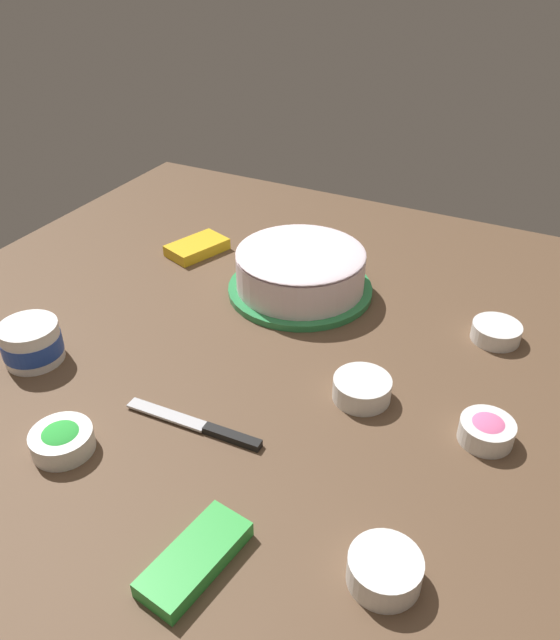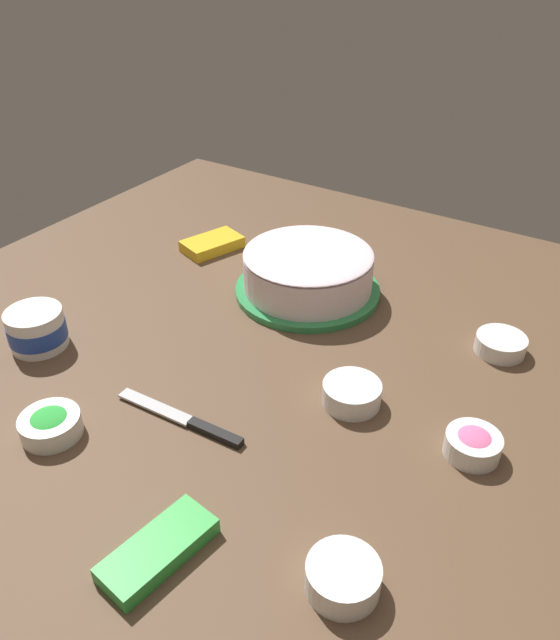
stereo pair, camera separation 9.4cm
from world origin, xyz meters
name	(u,v)px [view 2 (the right image)]	position (x,y,z in m)	size (l,w,h in m)	color
ground_plane	(263,362)	(0.00, 0.00, 0.00)	(1.54, 1.54, 0.00)	brown
frosted_cake	(308,272)	(0.25, 0.05, 0.05)	(0.30, 0.30, 0.10)	#339351
frosting_tub	(36,328)	(-0.18, 0.38, 0.04)	(0.11, 0.11, 0.07)	white
spreading_knife	(190,422)	(-0.19, 0.01, 0.01)	(0.03, 0.24, 0.01)	silver
sprinkle_bowl_orange	(352,393)	(-0.01, -0.18, 0.02)	(0.10, 0.10, 0.04)	white
sprinkle_bowl_yellow	(501,344)	(0.26, -0.35, 0.02)	(0.09, 0.09, 0.03)	white
sprinkle_bowl_rainbow	(343,577)	(-0.31, -0.33, 0.02)	(0.09, 0.09, 0.04)	white
sprinkle_bowl_green	(50,424)	(-0.32, 0.17, 0.02)	(0.09, 0.09, 0.04)	white
sprinkle_bowl_pink	(473,444)	(-0.02, -0.39, 0.02)	(0.08, 0.08, 0.04)	white
candy_box_lower	(212,244)	(0.30, 0.34, 0.01)	(0.14, 0.08, 0.03)	yellow
candy_box_upper	(158,550)	(-0.40, -0.11, 0.01)	(0.15, 0.06, 0.02)	green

